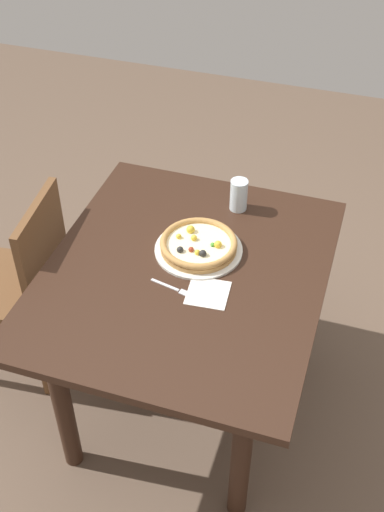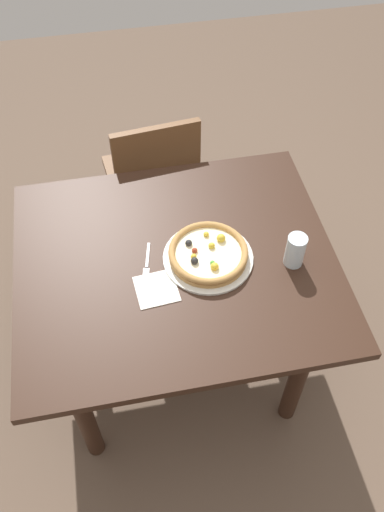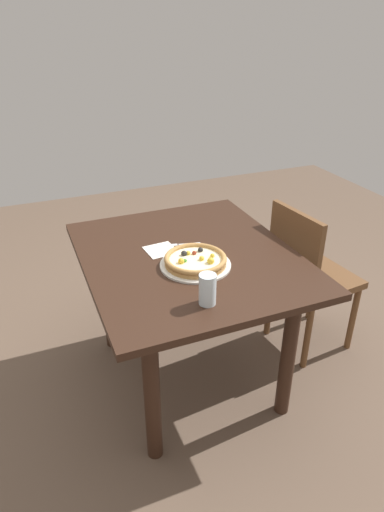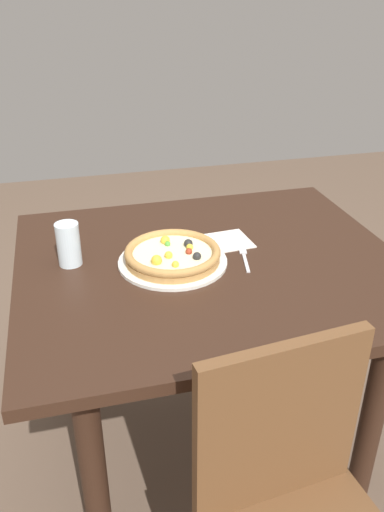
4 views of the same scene
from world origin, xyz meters
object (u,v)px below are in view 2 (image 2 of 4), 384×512
Objects in this scene: chair_near at (153,180)px; pizza at (208,253)px; drinking_glass at (295,250)px; plate at (208,258)px; dining_table at (177,280)px; fork at (147,264)px; napkin at (156,289)px.

chair_near is 0.78m from pizza.
chair_near is 6.83× the size of drinking_glass.
dining_table is at bearing -6.86° from plate.
chair_near is 5.36× the size of fork.
fork is 1.27× the size of drinking_glass.
pizza is (-0.11, 0.72, 0.30)m from chair_near.
pizza is 2.01× the size of napkin.
pizza reaches higher than napkin.
pizza reaches higher than plate.
plate is 2.30× the size of napkin.
chair_near reaches higher than drinking_glass.
napkin reaches higher than dining_table.
napkin is (-0.02, 0.11, -0.00)m from fork.
fork is (0.22, -0.01, -0.00)m from plate.
pizza is at bearing -13.81° from drinking_glass.
dining_table is 0.45m from drinking_glass.
chair_near is 0.76m from fork.
drinking_glass reaches higher than plate.
pizza is at bearing -46.88° from plate.
pizza is at bearing 173.22° from dining_table.
dining_table is 8.81× the size of drinking_glass.
chair_near is 0.77m from plate.
chair_near is 6.30× the size of napkin.
fork is at bearing -3.74° from plate.
drinking_glass is 0.50m from napkin.
plate reaches higher than dining_table.
plate is 2.49× the size of drinking_glass.
dining_table is 1.29× the size of chair_near.
drinking_glass reaches higher than pizza.
pizza reaches higher than fork.
dining_table is 0.18m from napkin.
pizza reaches higher than dining_table.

